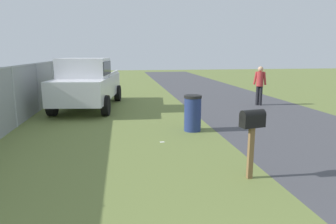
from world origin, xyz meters
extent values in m
cube|color=brown|center=(5.02, -1.32, 0.49)|extent=(0.09, 0.09, 0.99)
cube|color=black|center=(5.02, -1.32, 1.10)|extent=(0.29, 0.47, 0.22)
cylinder|color=black|center=(5.02, -1.32, 1.21)|extent=(0.29, 0.47, 0.20)
cube|color=red|center=(5.13, -1.32, 1.16)|extent=(0.02, 0.04, 0.18)
cube|color=silver|center=(12.96, 2.38, 0.88)|extent=(5.34, 2.57, 0.90)
cube|color=silver|center=(12.35, 2.45, 1.71)|extent=(1.95, 2.01, 0.76)
cube|color=black|center=(12.35, 2.45, 1.71)|extent=(1.91, 2.04, 0.53)
cube|color=silver|center=(13.98, 1.34, 1.39)|extent=(2.66, 0.40, 0.12)
cube|color=silver|center=(14.19, 3.14, 1.39)|extent=(2.66, 0.40, 0.12)
cylinder|color=black|center=(11.16, 1.61, 0.38)|extent=(0.79, 0.35, 0.76)
cylinder|color=black|center=(11.39, 3.56, 0.38)|extent=(0.79, 0.35, 0.76)
cylinder|color=black|center=(14.53, 1.20, 0.38)|extent=(0.79, 0.35, 0.76)
cylinder|color=black|center=(14.76, 3.15, 0.38)|extent=(0.79, 0.35, 0.76)
cylinder|color=navy|center=(8.52, -1.07, 0.50)|extent=(0.50, 0.50, 0.99)
cylinder|color=black|center=(8.52, -1.07, 1.03)|extent=(0.53, 0.53, 0.08)
cylinder|color=black|center=(12.39, -4.97, 0.43)|extent=(0.14, 0.14, 0.85)
cylinder|color=black|center=(12.31, -5.09, 0.43)|extent=(0.14, 0.14, 0.85)
cylinder|color=#B23333|center=(12.35, -5.03, 1.17)|extent=(0.30, 0.30, 0.64)
sphere|color=tan|center=(12.35, -5.03, 1.60)|extent=(0.23, 0.23, 0.23)
cylinder|color=#B23333|center=(12.46, -4.86, 1.20)|extent=(0.09, 0.17, 0.58)
cylinder|color=#B23333|center=(12.24, -5.20, 1.20)|extent=(0.09, 0.17, 0.58)
cylinder|color=#9EA3A8|center=(9.82, 4.30, 0.95)|extent=(0.07, 0.07, 1.91)
cylinder|color=#9EA3A8|center=(12.49, 4.30, 0.95)|extent=(0.07, 0.07, 1.91)
cylinder|color=#9EA3A8|center=(15.16, 4.30, 0.95)|extent=(0.07, 0.07, 1.91)
cylinder|color=#9EA3A8|center=(17.82, 4.30, 0.95)|extent=(0.07, 0.07, 1.91)
cube|color=silver|center=(7.51, -0.01, 0.00)|extent=(0.10, 0.13, 0.01)
camera|label=1|loc=(0.14, 0.99, 2.31)|focal=31.54mm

